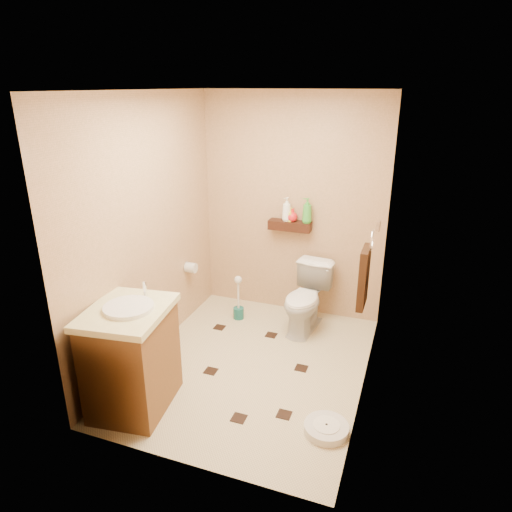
% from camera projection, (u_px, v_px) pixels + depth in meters
% --- Properties ---
extents(ground, '(2.50, 2.50, 0.00)m').
position_uv_depth(ground, '(252.00, 365.00, 4.22)').
color(ground, beige).
rests_on(ground, ground).
extents(wall_back, '(2.00, 0.04, 2.40)m').
position_uv_depth(wall_back, '(292.00, 207.00, 4.90)').
color(wall_back, tan).
rests_on(wall_back, ground).
extents(wall_front, '(2.00, 0.04, 2.40)m').
position_uv_depth(wall_front, '(178.00, 308.00, 2.70)').
color(wall_front, tan).
rests_on(wall_front, ground).
extents(wall_left, '(0.04, 2.50, 2.40)m').
position_uv_depth(wall_left, '(148.00, 231.00, 4.12)').
color(wall_left, tan).
rests_on(wall_left, ground).
extents(wall_right, '(0.04, 2.50, 2.40)m').
position_uv_depth(wall_right, '(374.00, 258.00, 3.48)').
color(wall_right, tan).
rests_on(wall_right, ground).
extents(ceiling, '(2.00, 2.50, 0.02)m').
position_uv_depth(ceiling, '(251.00, 90.00, 3.37)').
color(ceiling, silver).
rests_on(ceiling, wall_back).
extents(wall_shelf, '(0.46, 0.14, 0.10)m').
position_uv_depth(wall_shelf, '(290.00, 226.00, 4.89)').
color(wall_shelf, '#35170E').
rests_on(wall_shelf, wall_back).
extents(floor_accents, '(1.16, 1.39, 0.01)m').
position_uv_depth(floor_accents, '(253.00, 368.00, 4.18)').
color(floor_accents, black).
rests_on(floor_accents, ground).
extents(toilet, '(0.46, 0.73, 0.70)m').
position_uv_depth(toilet, '(306.00, 299.00, 4.74)').
color(toilet, white).
rests_on(toilet, ground).
extents(vanity, '(0.67, 0.78, 1.00)m').
position_uv_depth(vanity, '(132.00, 357.00, 3.56)').
color(vanity, brown).
rests_on(vanity, ground).
extents(bathroom_scale, '(0.35, 0.35, 0.07)m').
position_uv_depth(bathroom_scale, '(326.00, 428.00, 3.40)').
color(bathroom_scale, silver).
rests_on(bathroom_scale, ground).
extents(toilet_brush, '(0.12, 0.12, 0.51)m').
position_uv_depth(toilet_brush, '(238.00, 304.00, 5.01)').
color(toilet_brush, '#175D59').
rests_on(toilet_brush, ground).
extents(towel_ring, '(0.12, 0.30, 0.76)m').
position_uv_depth(towel_ring, '(364.00, 275.00, 3.82)').
color(towel_ring, silver).
rests_on(towel_ring, wall_right).
extents(toilet_paper, '(0.12, 0.11, 0.12)m').
position_uv_depth(toilet_paper, '(191.00, 268.00, 4.88)').
color(toilet_paper, silver).
rests_on(toilet_paper, wall_left).
extents(bottle_a, '(0.13, 0.13, 0.25)m').
position_uv_depth(bottle_a, '(287.00, 209.00, 4.84)').
color(bottle_a, white).
rests_on(bottle_a, wall_shelf).
extents(bottle_b, '(0.09, 0.09, 0.15)m').
position_uv_depth(bottle_b, '(290.00, 214.00, 4.85)').
color(bottle_b, yellow).
rests_on(bottle_b, wall_shelf).
extents(bottle_c, '(0.15, 0.15, 0.14)m').
position_uv_depth(bottle_c, '(292.00, 215.00, 4.84)').
color(bottle_c, red).
rests_on(bottle_c, wall_shelf).
extents(bottle_d, '(0.14, 0.14, 0.27)m').
position_uv_depth(bottle_d, '(307.00, 210.00, 4.77)').
color(bottle_d, green).
rests_on(bottle_d, wall_shelf).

